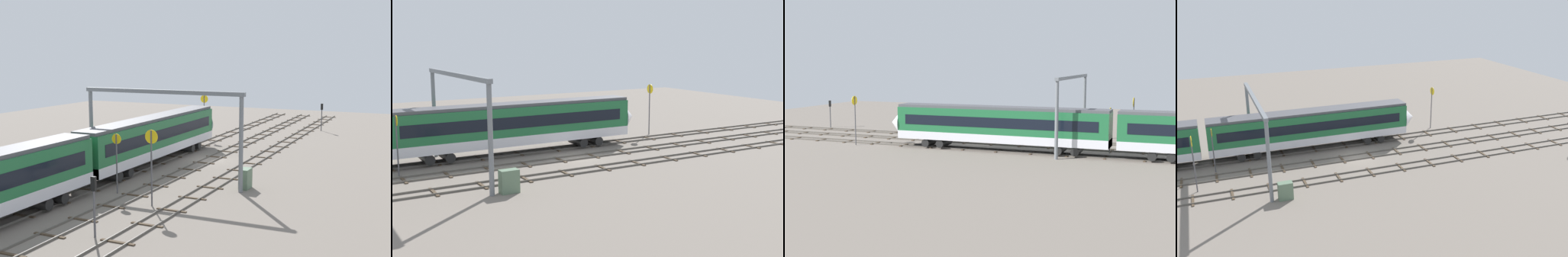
# 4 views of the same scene
# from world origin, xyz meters

# --- Properties ---
(ground_plane) EXTENTS (106.18, 106.18, 0.00)m
(ground_plane) POSITION_xyz_m (0.00, 0.00, 0.00)
(ground_plane) COLOR slate
(track_near_foreground) EXTENTS (90.18, 2.40, 0.16)m
(track_near_foreground) POSITION_xyz_m (-0.00, -4.57, 0.07)
(track_near_foreground) COLOR #59544C
(track_near_foreground) RESTS_ON ground
(track_second_near) EXTENTS (90.18, 2.40, 0.16)m
(track_second_near) POSITION_xyz_m (0.00, 0.00, 0.07)
(track_second_near) COLOR #59544C
(track_second_near) RESTS_ON ground
(track_with_train) EXTENTS (90.18, 2.40, 0.16)m
(track_with_train) POSITION_xyz_m (0.00, 4.57, 0.07)
(track_with_train) COLOR #59544C
(track_with_train) RESTS_ON ground
(train) EXTENTS (50.40, 3.24, 4.80)m
(train) POSITION_xyz_m (-15.89, 4.57, 2.66)
(train) COLOR #1E6638
(train) RESTS_ON ground
(overhead_gantry) EXTENTS (0.40, 15.38, 8.30)m
(overhead_gantry) POSITION_xyz_m (-11.07, -0.04, 6.10)
(overhead_gantry) COLOR slate
(overhead_gantry) RESTS_ON ground
(speed_sign_near_foreground) EXTENTS (0.14, 1.05, 5.82)m
(speed_sign_near_foreground) POSITION_xyz_m (-17.55, -2.67, 3.86)
(speed_sign_near_foreground) COLOR #4C4C51
(speed_sign_near_foreground) RESTS_ON ground
(speed_sign_mid_trackside) EXTENTS (0.14, 0.85, 4.97)m
(speed_sign_mid_trackside) POSITION_xyz_m (-15.60, 1.67, 3.17)
(speed_sign_mid_trackside) COLOR #4C4C51
(speed_sign_mid_trackside) RESTS_ON ground
(speed_sign_far_trackside) EXTENTS (0.14, 1.06, 5.82)m
(speed_sign_far_trackside) POSITION_xyz_m (13.34, 6.54, 3.87)
(speed_sign_far_trackside) COLOR #4C4C51
(speed_sign_far_trackside) RESTS_ON ground
(signal_light_trackside_approach) EXTENTS (0.31, 0.32, 3.91)m
(signal_light_trackside_approach) POSITION_xyz_m (-25.02, -2.77, 2.59)
(signal_light_trackside_approach) COLOR #4C4C51
(signal_light_trackside_approach) RESTS_ON ground
(signal_light_trackside_departure) EXTENTS (0.31, 0.32, 4.02)m
(signal_light_trackside_departure) POSITION_xyz_m (26.44, -6.58, 2.66)
(signal_light_trackside_departure) COLOR #4C4C51
(signal_light_trackside_departure) RESTS_ON ground
(relay_cabinet) EXTENTS (1.39, 0.80, 1.72)m
(relay_cabinet) POSITION_xyz_m (-9.75, -7.38, 0.86)
(relay_cabinet) COLOR #597259
(relay_cabinet) RESTS_ON ground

